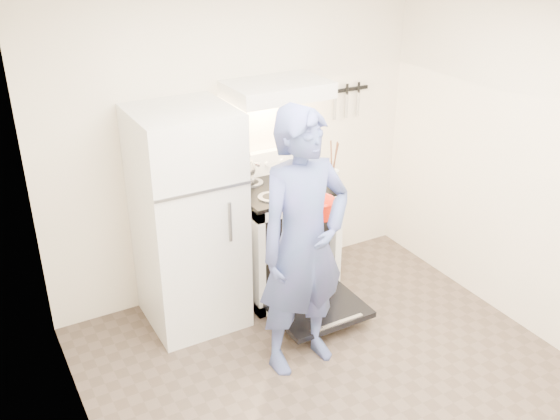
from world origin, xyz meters
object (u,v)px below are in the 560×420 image
(tea_kettle, at_px, (242,167))
(person, at_px, (303,244))
(dutch_oven, at_px, (318,208))
(stove_body, at_px, (282,240))
(refrigerator, at_px, (188,220))

(tea_kettle, height_order, person, person)
(tea_kettle, relative_size, dutch_oven, 0.98)
(stove_body, height_order, dutch_oven, dutch_oven)
(stove_body, height_order, person, person)
(stove_body, xyz_separation_m, tea_kettle, (-0.27, 0.16, 0.65))
(tea_kettle, xyz_separation_m, person, (-0.07, -1.05, -0.17))
(dutch_oven, bearing_deg, stove_body, 88.33)
(dutch_oven, bearing_deg, refrigerator, 145.71)
(refrigerator, relative_size, dutch_oven, 5.31)
(stove_body, relative_size, person, 0.49)
(stove_body, bearing_deg, tea_kettle, 149.15)
(dutch_oven, bearing_deg, person, -134.29)
(tea_kettle, height_order, dutch_oven, tea_kettle)
(refrigerator, relative_size, stove_body, 1.85)
(tea_kettle, relative_size, person, 0.17)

